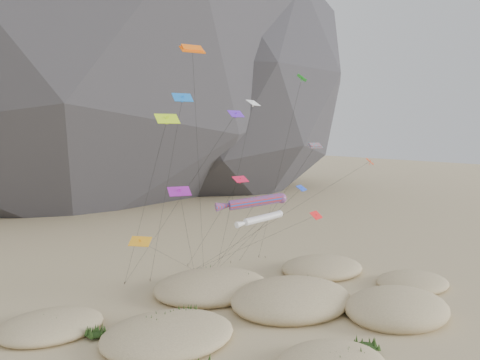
% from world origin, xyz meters
% --- Properties ---
extents(ground, '(500.00, 500.00, 0.00)m').
position_xyz_m(ground, '(0.00, 0.00, 0.00)').
color(ground, '#CCB789').
rests_on(ground, ground).
extents(dunes, '(51.53, 32.92, 3.76)m').
position_xyz_m(dunes, '(-1.69, 4.07, 0.68)').
color(dunes, '#CCB789').
rests_on(dunes, ground).
extents(dune_grass, '(44.36, 28.48, 1.47)m').
position_xyz_m(dune_grass, '(-0.31, 4.05, 0.84)').
color(dune_grass, black).
rests_on(dune_grass, ground).
extents(kite_stakes, '(22.87, 4.36, 0.30)m').
position_xyz_m(kite_stakes, '(1.43, 23.13, 0.15)').
color(kite_stakes, '#3F2D1E').
rests_on(kite_stakes, ground).
extents(rainbow_tube_kite, '(8.46, 15.76, 12.45)m').
position_xyz_m(rainbow_tube_kite, '(0.06, 9.65, 11.48)').
color(rainbow_tube_kite, red).
rests_on(rainbow_tube_kite, ground).
extents(white_tube_kite, '(7.12, 11.64, 10.12)m').
position_xyz_m(white_tube_kite, '(1.09, 9.52, 9.42)').
color(white_tube_kite, silver).
rests_on(white_tube_kite, ground).
extents(orange_parafoil, '(9.34, 12.57, 29.19)m').
position_xyz_m(orange_parafoil, '(-6.52, 12.01, 28.32)').
color(orange_parafoil, orange).
rests_on(orange_parafoil, ground).
extents(multi_parafoil, '(2.72, 15.03, 18.31)m').
position_xyz_m(multi_parafoil, '(9.27, 9.44, 17.61)').
color(multi_parafoil, red).
rests_on(multi_parafoil, ground).
extents(delta_kites, '(32.39, 19.76, 27.02)m').
position_xyz_m(delta_kites, '(-0.84, 11.36, 16.61)').
color(delta_kites, green).
rests_on(delta_kites, ground).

